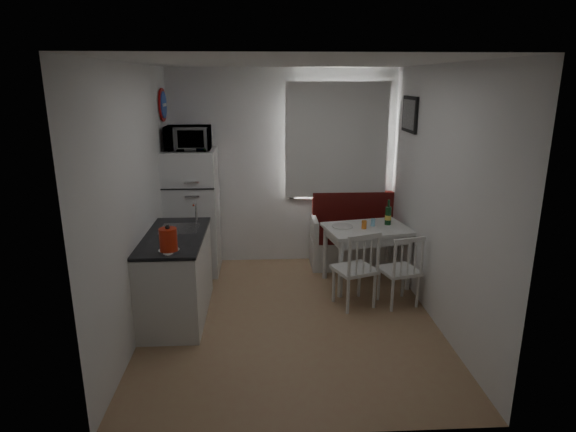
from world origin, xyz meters
name	(u,v)px	position (x,y,z in m)	size (l,w,h in m)	color
floor	(291,318)	(0.00, 0.00, 0.00)	(3.00, 3.50, 0.02)	#A67A58
ceiling	(291,62)	(0.00, 0.00, 2.60)	(3.00, 3.50, 0.02)	white
wall_back	(283,168)	(0.00, 1.75, 1.30)	(3.00, 0.02, 2.60)	white
wall_front	(307,265)	(0.00, -1.75, 1.30)	(3.00, 0.02, 2.60)	white
wall_left	(137,202)	(-1.50, 0.00, 1.30)	(0.02, 3.50, 2.60)	white
wall_right	(439,198)	(1.50, 0.00, 1.30)	(0.02, 3.50, 2.60)	white
window	(336,144)	(0.70, 1.72, 1.62)	(1.22, 0.06, 1.47)	silver
curtain	(337,141)	(0.70, 1.65, 1.68)	(1.35, 0.02, 1.50)	white
kitchen_counter	(177,275)	(-1.20, 0.16, 0.46)	(0.62, 1.32, 1.16)	silver
wall_sign	(163,105)	(-1.47, 1.45, 2.15)	(0.40, 0.40, 0.03)	#1B43A2
picture_frame	(410,114)	(1.48, 1.10, 2.05)	(0.04, 0.52, 0.42)	black
bench	(361,242)	(1.05, 1.51, 0.32)	(1.37, 0.53, 0.98)	silver
dining_table	(367,234)	(0.98, 0.85, 0.65)	(1.09, 0.86, 0.73)	silver
chair_left	(357,262)	(0.73, 0.19, 0.55)	(0.53, 0.52, 0.47)	silver
chair_right	(402,264)	(1.23, 0.20, 0.51)	(0.48, 0.47, 0.45)	silver
fridge	(193,212)	(-1.18, 1.40, 0.80)	(0.64, 0.64, 1.61)	white
microwave	(188,138)	(-1.18, 1.35, 1.76)	(0.54, 0.36, 0.30)	white
kettle	(168,240)	(-1.15, -0.38, 1.03)	(0.19, 0.19, 0.26)	red
wine_bottle	(388,212)	(1.25, 0.95, 0.89)	(0.08, 0.08, 0.31)	#133E1C
drinking_glass_orange	(364,225)	(0.93, 0.80, 0.78)	(0.06, 0.06, 0.10)	orange
drinking_glass_blue	(373,222)	(1.06, 0.90, 0.78)	(0.05, 0.05, 0.09)	#8DD1F1
plate	(342,226)	(0.68, 0.87, 0.74)	(0.25, 0.25, 0.02)	white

